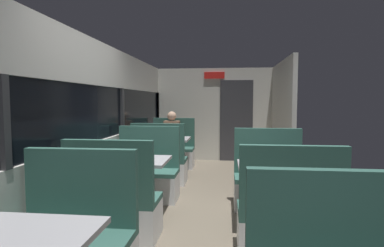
# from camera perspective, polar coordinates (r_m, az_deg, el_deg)

# --- Properties ---
(ground_plane) EXTENTS (3.30, 9.20, 0.02)m
(ground_plane) POSITION_cam_1_polar(r_m,az_deg,el_deg) (3.98, 1.54, -18.07)
(ground_plane) COLOR #665B4C
(carriage_window_panel_left) EXTENTS (0.09, 8.48, 2.30)m
(carriage_window_panel_left) POSITION_cam_1_polar(r_m,az_deg,el_deg) (4.08, -19.18, -1.50)
(carriage_window_panel_left) COLOR beige
(carriage_window_panel_left) RESTS_ON ground_plane
(carriage_end_bulkhead) EXTENTS (2.90, 0.11, 2.30)m
(carriage_end_bulkhead) POSITION_cam_1_polar(r_m,az_deg,el_deg) (7.88, 4.48, 1.55)
(carriage_end_bulkhead) COLOR beige
(carriage_end_bulkhead) RESTS_ON ground_plane
(carriage_aisle_panel_right) EXTENTS (0.08, 2.40, 2.30)m
(carriage_aisle_panel_right) POSITION_cam_1_polar(r_m,az_deg,el_deg) (6.78, 16.01, 1.08)
(carriage_aisle_panel_right) COLOR beige
(carriage_aisle_panel_right) RESTS_ON ground_plane
(dining_table_mid_window) EXTENTS (0.90, 0.70, 0.74)m
(dining_table_mid_window) POSITION_cam_1_polar(r_m,az_deg,el_deg) (4.17, -10.64, -7.74)
(dining_table_mid_window) COLOR #9E9EA3
(dining_table_mid_window) RESTS_ON ground_plane
(bench_mid_window_facing_end) EXTENTS (0.95, 0.50, 1.10)m
(bench_mid_window_facing_end) POSITION_cam_1_polar(r_m,az_deg,el_deg) (3.61, -13.90, -14.80)
(bench_mid_window_facing_end) COLOR silver
(bench_mid_window_facing_end) RESTS_ON ground_plane
(bench_mid_window_facing_entry) EXTENTS (0.95, 0.50, 1.10)m
(bench_mid_window_facing_entry) POSITION_cam_1_polar(r_m,az_deg,el_deg) (4.90, -8.18, -9.67)
(bench_mid_window_facing_entry) COLOR silver
(bench_mid_window_facing_entry) RESTS_ON ground_plane
(dining_table_far_window) EXTENTS (0.90, 0.70, 0.74)m
(dining_table_far_window) POSITION_cam_1_polar(r_m,az_deg,el_deg) (6.40, -4.59, -3.54)
(dining_table_far_window) COLOR #9E9EA3
(dining_table_far_window) RESTS_ON ground_plane
(bench_far_window_facing_end) EXTENTS (0.95, 0.50, 1.10)m
(bench_far_window_facing_end) POSITION_cam_1_polar(r_m,az_deg,el_deg) (5.77, -5.88, -7.52)
(bench_far_window_facing_end) COLOR silver
(bench_far_window_facing_end) RESTS_ON ground_plane
(bench_far_window_facing_entry) EXTENTS (0.95, 0.50, 1.10)m
(bench_far_window_facing_entry) POSITION_cam_1_polar(r_m,az_deg,el_deg) (7.12, -3.51, -5.27)
(bench_far_window_facing_entry) COLOR silver
(bench_far_window_facing_entry) RESTS_ON ground_plane
(dining_table_rear_aisle) EXTENTS (0.90, 0.70, 0.74)m
(dining_table_rear_aisle) POSITION_cam_1_polar(r_m,az_deg,el_deg) (3.85, 15.17, -8.83)
(dining_table_rear_aisle) COLOR #9E9EA3
(dining_table_rear_aisle) RESTS_ON ground_plane
(bench_rear_aisle_facing_end) EXTENTS (0.95, 0.50, 1.10)m
(bench_rear_aisle_facing_end) POSITION_cam_1_polar(r_m,az_deg,el_deg) (3.28, 17.04, -16.87)
(bench_rear_aisle_facing_end) COLOR silver
(bench_rear_aisle_facing_end) RESTS_ON ground_plane
(bench_rear_aisle_facing_entry) EXTENTS (0.95, 0.50, 1.10)m
(bench_rear_aisle_facing_entry) POSITION_cam_1_polar(r_m,az_deg,el_deg) (4.59, 13.72, -10.67)
(bench_rear_aisle_facing_entry) COLOR silver
(bench_rear_aisle_facing_entry) RESTS_ON ground_plane
(seated_passenger) EXTENTS (0.47, 0.55, 1.26)m
(seated_passenger) POSITION_cam_1_polar(r_m,az_deg,el_deg) (7.02, -3.62, -3.69)
(seated_passenger) COLOR #26262D
(seated_passenger) RESTS_ON ground_plane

